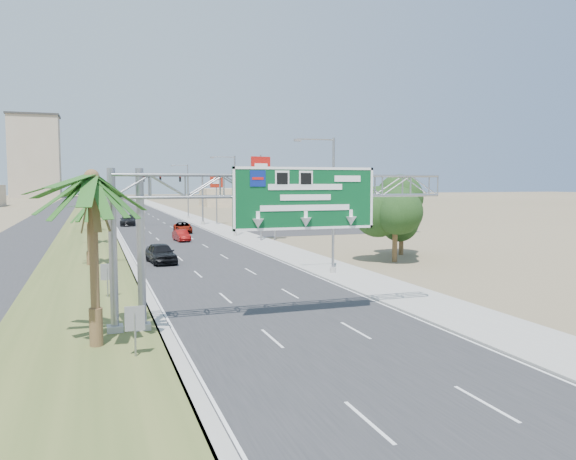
% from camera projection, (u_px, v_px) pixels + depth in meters
% --- Properties ---
extents(ground, '(600.00, 600.00, 0.00)m').
position_uv_depth(ground, '(394.00, 389.00, 18.40)').
color(ground, '#8C7A59').
rests_on(ground, ground).
extents(road, '(12.00, 300.00, 0.02)m').
position_uv_depth(road, '(137.00, 213.00, 121.87)').
color(road, '#28282B').
rests_on(road, ground).
extents(sidewalk_right, '(4.00, 300.00, 0.10)m').
position_uv_depth(sidewalk_right, '(177.00, 212.00, 124.66)').
color(sidewalk_right, '#9E9B93').
rests_on(sidewalk_right, ground).
extents(median_grass, '(7.00, 300.00, 0.12)m').
position_uv_depth(median_grass, '(89.00, 214.00, 118.59)').
color(median_grass, '#445425').
rests_on(median_grass, ground).
extents(opposing_road, '(8.00, 300.00, 0.02)m').
position_uv_depth(opposing_road, '(53.00, 215.00, 116.29)').
color(opposing_road, '#28282B').
rests_on(opposing_road, ground).
extents(sign_gantry, '(16.75, 1.24, 7.50)m').
position_uv_depth(sign_gantry, '(272.00, 197.00, 26.88)').
color(sign_gantry, gray).
rests_on(sign_gantry, ground).
extents(palm_near, '(5.70, 5.70, 8.35)m').
position_uv_depth(palm_near, '(92.00, 178.00, 22.32)').
color(palm_near, brown).
rests_on(palm_near, ground).
extents(palm_row_b, '(3.99, 3.99, 5.95)m').
position_uv_depth(palm_row_b, '(88.00, 206.00, 44.97)').
color(palm_row_b, brown).
rests_on(palm_row_b, ground).
extents(palm_row_c, '(3.99, 3.99, 6.75)m').
position_uv_depth(palm_row_c, '(89.00, 193.00, 59.95)').
color(palm_row_c, brown).
rests_on(palm_row_c, ground).
extents(palm_row_d, '(3.99, 3.99, 5.45)m').
position_uv_depth(palm_row_d, '(90.00, 199.00, 76.99)').
color(palm_row_d, brown).
rests_on(palm_row_d, ground).
extents(palm_row_e, '(3.99, 3.99, 6.15)m').
position_uv_depth(palm_row_e, '(90.00, 192.00, 94.80)').
color(palm_row_e, brown).
rests_on(palm_row_e, ground).
extents(palm_row_f, '(3.99, 3.99, 5.75)m').
position_uv_depth(palm_row_f, '(91.00, 192.00, 118.35)').
color(palm_row_f, brown).
rests_on(palm_row_f, ground).
extents(streetlight_near, '(3.27, 0.44, 10.00)m').
position_uv_depth(streetlight_near, '(331.00, 211.00, 41.10)').
color(streetlight_near, gray).
rests_on(streetlight_near, ground).
extents(streetlight_mid, '(3.27, 0.44, 10.00)m').
position_uv_depth(streetlight_mid, '(233.00, 199.00, 69.32)').
color(streetlight_mid, gray).
rests_on(streetlight_mid, ground).
extents(streetlight_far, '(3.27, 0.44, 10.00)m').
position_uv_depth(streetlight_far, '(187.00, 193.00, 103.18)').
color(streetlight_far, gray).
rests_on(streetlight_far, ground).
extents(signal_mast, '(10.28, 0.71, 8.00)m').
position_uv_depth(signal_mast, '(190.00, 195.00, 87.39)').
color(signal_mast, gray).
rests_on(signal_mast, ground).
extents(store_building, '(18.00, 10.00, 4.00)m').
position_uv_depth(store_building, '(304.00, 213.00, 87.54)').
color(store_building, tan).
rests_on(store_building, ground).
extents(oak_near, '(4.50, 4.50, 6.80)m').
position_uv_depth(oak_near, '(395.00, 209.00, 47.40)').
color(oak_near, brown).
rests_on(oak_near, ground).
extents(oak_far, '(3.50, 3.50, 5.60)m').
position_uv_depth(oak_far, '(402.00, 214.00, 52.21)').
color(oak_far, brown).
rests_on(oak_far, ground).
extents(median_signback_a, '(0.75, 0.08, 2.08)m').
position_uv_depth(median_signback_a, '(135.00, 322.00, 21.36)').
color(median_signback_a, gray).
rests_on(median_signback_a, ground).
extents(median_signback_b, '(0.75, 0.08, 2.08)m').
position_uv_depth(median_signback_b, '(107.00, 274.00, 32.42)').
color(median_signback_b, gray).
rests_on(median_signback_b, ground).
extents(tower_distant, '(20.00, 16.00, 35.00)m').
position_uv_depth(tower_distant, '(35.00, 157.00, 241.56)').
color(tower_distant, tan).
rests_on(tower_distant, ground).
extents(building_distant_right, '(20.00, 12.00, 5.00)m').
position_uv_depth(building_distant_right, '(238.00, 197.00, 159.74)').
color(building_distant_right, tan).
rests_on(building_distant_right, ground).
extents(car_left_lane, '(2.47, 5.10, 1.68)m').
position_uv_depth(car_left_lane, '(161.00, 253.00, 46.90)').
color(car_left_lane, black).
rests_on(car_left_lane, ground).
extents(car_mid_lane, '(1.69, 3.99, 1.28)m').
position_uv_depth(car_mid_lane, '(181.00, 236.00, 64.35)').
color(car_mid_lane, maroon).
rests_on(car_mid_lane, ground).
extents(car_right_lane, '(2.78, 5.23, 1.40)m').
position_uv_depth(car_right_lane, '(183.00, 228.00, 74.96)').
color(car_right_lane, gray).
rests_on(car_right_lane, ground).
extents(car_far, '(2.78, 5.85, 1.65)m').
position_uv_depth(car_far, '(128.00, 220.00, 87.63)').
color(car_far, black).
rests_on(car_far, ground).
extents(pole_sign_red_near, '(2.40, 0.89, 9.87)m').
position_uv_depth(pole_sign_red_near, '(261.00, 173.00, 63.79)').
color(pole_sign_red_near, gray).
rests_on(pole_sign_red_near, ground).
extents(pole_sign_blue, '(2.02, 0.53, 7.06)m').
position_uv_depth(pole_sign_blue, '(275.00, 196.00, 65.28)').
color(pole_sign_blue, gray).
rests_on(pole_sign_blue, ground).
extents(pole_sign_red_far, '(2.17, 1.04, 7.93)m').
position_uv_depth(pole_sign_red_far, '(216.00, 186.00, 88.80)').
color(pole_sign_red_far, gray).
rests_on(pole_sign_red_far, ground).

